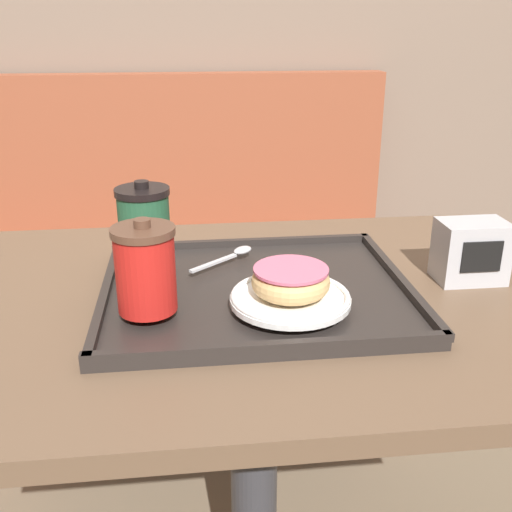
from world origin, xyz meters
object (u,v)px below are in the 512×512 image
object	(u,v)px
donut_chocolate_glazed	(291,281)
spoon	(235,253)
coffee_cup_rear	(145,229)
napkin_dispenser	(471,251)
coffee_cup_front	(145,269)

from	to	relation	value
donut_chocolate_glazed	spoon	distance (m)	0.19
coffee_cup_rear	napkin_dispenser	world-z (taller)	coffee_cup_rear
coffee_cup_front	donut_chocolate_glazed	bearing A→B (deg)	-0.56
donut_chocolate_glazed	napkin_dispenser	xyz separation A→B (m)	(0.30, 0.10, -0.01)
coffee_cup_front	coffee_cup_rear	world-z (taller)	coffee_cup_rear
donut_chocolate_glazed	spoon	xyz separation A→B (m)	(-0.06, 0.18, -0.03)
donut_chocolate_glazed	spoon	world-z (taller)	donut_chocolate_glazed
coffee_cup_front	donut_chocolate_glazed	xyz separation A→B (m)	(0.19, -0.00, -0.03)
coffee_cup_rear	donut_chocolate_glazed	bearing A→B (deg)	-34.76
coffee_cup_front	spoon	world-z (taller)	coffee_cup_front
coffee_cup_rear	spoon	xyz separation A→B (m)	(0.14, 0.04, -0.06)
coffee_cup_front	coffee_cup_rear	size ratio (longest dim) A/B	0.90
coffee_cup_rear	donut_chocolate_glazed	distance (m)	0.25
coffee_cup_rear	spoon	bearing A→B (deg)	16.65
coffee_cup_rear	napkin_dispenser	xyz separation A→B (m)	(0.50, -0.04, -0.04)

